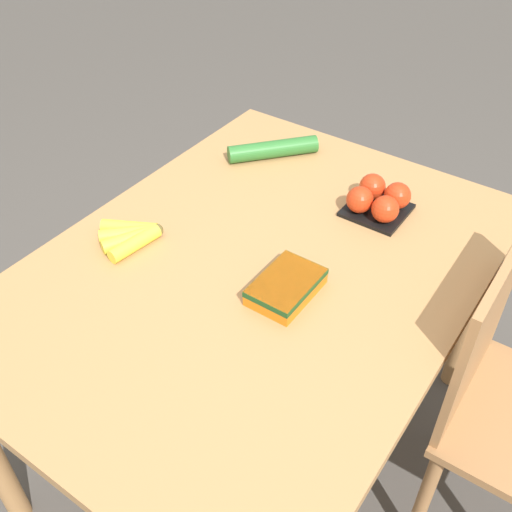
% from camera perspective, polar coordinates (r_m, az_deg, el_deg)
% --- Properties ---
extents(ground_plane, '(12.00, 12.00, 0.00)m').
position_cam_1_polar(ground_plane, '(2.02, 0.00, -17.05)').
color(ground_plane, '#4C4742').
extents(dining_table, '(1.31, 0.96, 0.75)m').
position_cam_1_polar(dining_table, '(1.51, 0.00, -3.64)').
color(dining_table, '#B27F4C').
rests_on(dining_table, ground_plane).
extents(banana_bunch, '(0.16, 0.15, 0.04)m').
position_cam_1_polar(banana_bunch, '(1.53, -11.74, 1.91)').
color(banana_bunch, brown).
rests_on(banana_bunch, dining_table).
extents(tomato_pack, '(0.16, 0.16, 0.08)m').
position_cam_1_polar(tomato_pack, '(1.62, 11.58, 5.29)').
color(tomato_pack, black).
rests_on(tomato_pack, dining_table).
extents(carrot_bag, '(0.18, 0.12, 0.04)m').
position_cam_1_polar(carrot_bag, '(1.36, 2.89, -2.84)').
color(carrot_bag, orange).
rests_on(carrot_bag, dining_table).
extents(cucumber_near, '(0.24, 0.22, 0.05)m').
position_cam_1_polar(cucumber_near, '(1.83, 1.63, 10.13)').
color(cucumber_near, '#2D702D').
rests_on(cucumber_near, dining_table).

